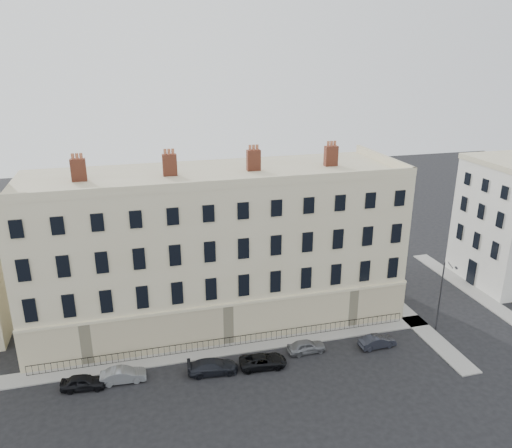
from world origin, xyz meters
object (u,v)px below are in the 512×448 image
object	(u,v)px
car_a	(83,382)
car_e	(306,346)
car_b	(123,375)
car_c	(213,367)
car_f	(377,341)
streetlamp	(441,293)
car_d	(263,361)

from	to	relation	value
car_a	car_e	distance (m)	19.30
car_b	car_c	bearing A→B (deg)	-93.53
car_c	car_f	size ratio (longest dim) A/B	1.23
car_c	streetlamp	size ratio (longest dim) A/B	0.59
car_a	car_d	distance (m)	14.91
car_c	car_e	xyz separation A→B (m)	(8.78, 0.87, -0.02)
car_d	car_e	distance (m)	4.55
car_c	car_f	world-z (taller)	car_c
car_c	streetlamp	distance (m)	22.82
car_b	car_d	size ratio (longest dim) A/B	0.90
car_e	streetlamp	distance (m)	14.18
car_a	car_c	size ratio (longest dim) A/B	0.84
car_f	car_d	bearing A→B (deg)	87.92
car_d	car_e	world-z (taller)	car_e
car_f	streetlamp	world-z (taller)	streetlamp
car_b	car_f	bearing A→B (deg)	-89.69
car_d	car_e	size ratio (longest dim) A/B	1.17
streetlamp	car_b	bearing A→B (deg)	-160.60
car_c	streetlamp	xyz separation A→B (m)	(22.53, 1.22, 3.39)
car_e	car_a	bearing A→B (deg)	89.89
car_c	car_e	distance (m)	8.82
car_d	car_c	bearing A→B (deg)	90.77
car_d	car_e	bearing A→B (deg)	-71.52
car_a	streetlamp	world-z (taller)	streetlamp
car_b	streetlamp	size ratio (longest dim) A/B	0.51
car_a	streetlamp	size ratio (longest dim) A/B	0.49
car_b	car_c	size ratio (longest dim) A/B	0.87
car_d	streetlamp	bearing A→B (deg)	-81.22
car_b	streetlamp	bearing A→B (deg)	-86.85
streetlamp	car_e	bearing A→B (deg)	-160.05
car_e	streetlamp	xyz separation A→B (m)	(13.76, 0.35, 3.41)
car_d	car_f	distance (m)	11.04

